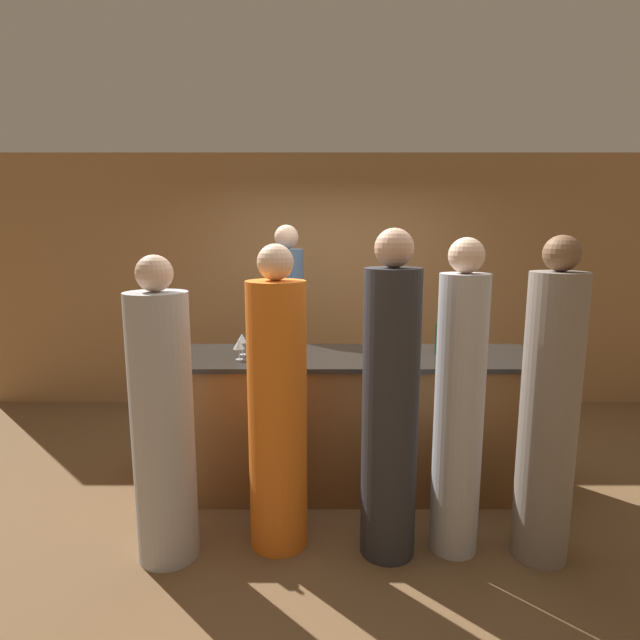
# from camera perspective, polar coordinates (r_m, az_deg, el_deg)

# --- Properties ---
(ground_plane) EXTENTS (14.00, 14.00, 0.00)m
(ground_plane) POSITION_cam_1_polar(r_m,az_deg,el_deg) (4.11, 2.76, -18.23)
(ground_plane) COLOR brown
(back_wall) EXTENTS (8.00, 0.06, 2.80)m
(back_wall) POSITION_cam_1_polar(r_m,az_deg,el_deg) (5.63, 1.98, 4.34)
(back_wall) COLOR #A37547
(back_wall) RESTS_ON ground_plane
(bar_counter) EXTENTS (2.93, 0.79, 1.04)m
(bar_counter) POSITION_cam_1_polar(r_m,az_deg,el_deg) (3.90, 2.83, -11.45)
(bar_counter) COLOR brown
(bar_counter) RESTS_ON ground_plane
(bartender) EXTENTS (0.30, 0.30, 2.01)m
(bartender) POSITION_cam_1_polar(r_m,az_deg,el_deg) (4.53, -3.57, -2.66)
(bartender) COLOR #4C6B93
(bartender) RESTS_ON ground_plane
(guest_0) EXTENTS (0.36, 0.36, 1.82)m
(guest_0) POSITION_cam_1_polar(r_m,az_deg,el_deg) (3.11, -17.39, -11.16)
(guest_0) COLOR #B2B2B7
(guest_0) RESTS_ON ground_plane
(guest_1) EXTENTS (0.33, 0.33, 1.97)m
(guest_1) POSITION_cam_1_polar(r_m,az_deg,el_deg) (3.00, 8.18, -9.88)
(guest_1) COLOR #2D2D33
(guest_1) RESTS_ON ground_plane
(guest_2) EXTENTS (0.36, 0.36, 1.88)m
(guest_2) POSITION_cam_1_polar(r_m,az_deg,el_deg) (3.09, -4.73, -10.27)
(guest_2) COLOR orange
(guest_2) RESTS_ON ground_plane
(guest_3) EXTENTS (0.32, 0.32, 1.93)m
(guest_3) POSITION_cam_1_polar(r_m,az_deg,el_deg) (3.23, 24.85, -9.66)
(guest_3) COLOR gray
(guest_3) RESTS_ON ground_plane
(guest_4) EXTENTS (0.29, 0.29, 1.91)m
(guest_4) POSITION_cam_1_polar(r_m,az_deg,el_deg) (3.12, 15.75, -9.69)
(guest_4) COLOR #B2B2B7
(guest_4) RESTS_ON ground_plane
(wine_bottle_0) EXTENTS (0.08, 0.08, 0.31)m
(wine_bottle_0) POSITION_cam_1_polar(r_m,az_deg,el_deg) (3.86, 13.72, -2.01)
(wine_bottle_0) COLOR black
(wine_bottle_0) RESTS_ON bar_counter
(wine_bottle_1) EXTENTS (0.08, 0.08, 0.27)m
(wine_bottle_1) POSITION_cam_1_polar(r_m,az_deg,el_deg) (3.59, -16.44, -3.37)
(wine_bottle_1) COLOR black
(wine_bottle_1) RESTS_ON bar_counter
(wine_glass_0) EXTENTS (0.08, 0.08, 0.16)m
(wine_glass_0) POSITION_cam_1_polar(r_m,az_deg,el_deg) (3.76, -8.76, -2.13)
(wine_glass_0) COLOR silver
(wine_glass_0) RESTS_ON bar_counter
(wine_glass_1) EXTENTS (0.07, 0.07, 0.16)m
(wine_glass_1) POSITION_cam_1_polar(r_m,az_deg,el_deg) (3.58, 9.66, -2.85)
(wine_glass_1) COLOR silver
(wine_glass_1) RESTS_ON bar_counter
(wine_glass_2) EXTENTS (0.08, 0.08, 0.15)m
(wine_glass_2) POSITION_cam_1_polar(r_m,az_deg,el_deg) (3.43, 7.15, -3.49)
(wine_glass_2) COLOR silver
(wine_glass_2) RESTS_ON bar_counter
(wine_glass_3) EXTENTS (0.08, 0.08, 0.15)m
(wine_glass_3) POSITION_cam_1_polar(r_m,az_deg,el_deg) (3.62, -9.10, -2.78)
(wine_glass_3) COLOR silver
(wine_glass_3) RESTS_ON bar_counter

